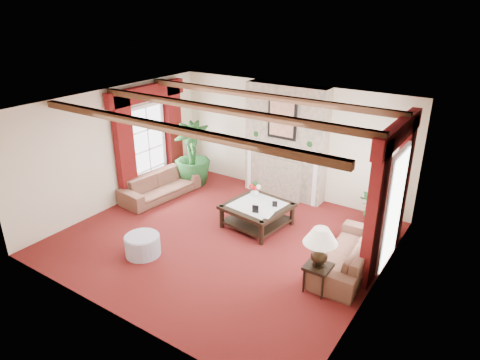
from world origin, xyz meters
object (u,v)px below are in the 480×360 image
Objects in this scene: sofa_left at (160,182)px; side_table at (317,278)px; potted_palm at (193,167)px; coffee_table at (257,215)px; sofa_right at (349,248)px; ottoman at (143,245)px.

sofa_left is 4.22× the size of side_table.
coffee_table is (2.56, -1.00, -0.21)m from potted_palm.
coffee_table is at bearing -103.06° from sofa_right.
ottoman is at bearing -66.69° from potted_palm.
coffee_table is 2.36m from side_table.
sofa_right is at bearing -87.75° from sofa_left.
sofa_left is 0.99× the size of sofa_right.
side_table is (-0.19, -0.90, -0.16)m from sofa_right.
sofa_right is at bearing 27.04° from ottoman.
side_table is at bearing -27.12° from potted_palm.
ottoman is at bearing -65.12° from sofa_right.
sofa_left is at bearing 164.87° from side_table.
potted_palm is at bearing -108.86° from sofa_right.
potted_palm is at bearing 165.80° from coffee_table.
potted_palm reaches higher than ottoman.
sofa_left reaches higher than coffee_table.
side_table is at bearing -98.62° from sofa_left.
sofa_right is (4.87, -0.36, 0.01)m from sofa_left.
side_table is (4.52, -2.32, -0.21)m from potted_palm.
sofa_left is 1.12× the size of potted_palm.
coffee_table is (2.72, 0.05, -0.14)m from sofa_left.
sofa_right is 2.20m from coffee_table.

